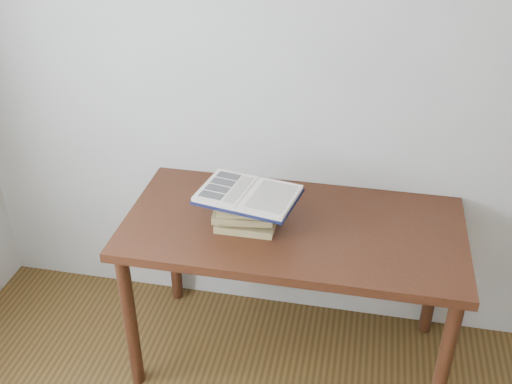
# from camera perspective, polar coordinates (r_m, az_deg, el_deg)

# --- Properties ---
(room_shell) EXTENTS (3.54, 3.54, 2.62)m
(room_shell) POSITION_cam_1_polar(r_m,az_deg,el_deg) (1.00, -6.34, -6.93)
(room_shell) COLOR #A9A8A0
(room_shell) RESTS_ON ground
(desk) EXTENTS (1.46, 0.73, 0.78)m
(desk) POSITION_cam_1_polar(r_m,az_deg,el_deg) (2.64, 3.50, -4.79)
(desk) COLOR #441F11
(desk) RESTS_ON ground
(book_stack) EXTENTS (0.27, 0.19, 0.15)m
(book_stack) POSITION_cam_1_polar(r_m,az_deg,el_deg) (2.52, -1.04, -2.00)
(book_stack) COLOR olive
(book_stack) RESTS_ON desk
(open_book) EXTENTS (0.45, 0.35, 0.03)m
(open_book) POSITION_cam_1_polar(r_m,az_deg,el_deg) (2.48, -0.74, -0.23)
(open_book) COLOR black
(open_book) RESTS_ON book_stack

